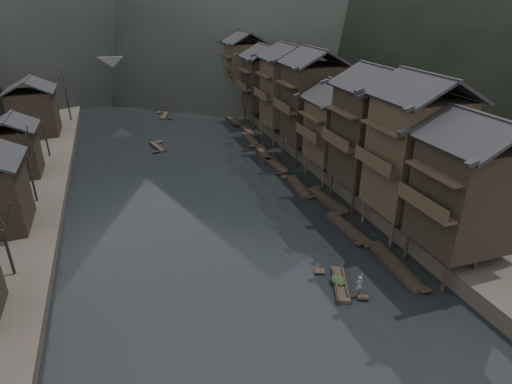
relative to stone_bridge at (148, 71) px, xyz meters
name	(u,v)px	position (x,y,z in m)	size (l,w,h in m)	color
water	(233,253)	(0.00, -72.00, -5.11)	(300.00, 300.00, 0.00)	black
right_bank	(351,110)	(35.00, -32.00, -4.21)	(40.00, 200.00, 1.80)	#2D2823
stilt_houses	(318,96)	(17.28, -52.67, 3.88)	(9.00, 67.60, 15.43)	black
left_houses	(6,148)	(-20.50, -51.88, 0.55)	(8.10, 53.20, 8.73)	black
bare_trees	(42,132)	(-17.00, -49.23, 1.27)	(3.95, 62.73, 7.91)	black
moored_sampans	(259,146)	(11.81, -44.67, -4.91)	(3.59, 74.85, 0.47)	black
midriver_boats	(162,128)	(-1.18, -30.57, -4.91)	(5.75, 23.96, 0.45)	black
stone_bridge	(148,71)	(0.00, 0.00, 0.00)	(40.00, 6.00, 9.00)	#4C4C4F
hero_sampan	(340,284)	(6.90, -79.27, -4.91)	(2.65, 4.95, 0.44)	black
cargo_heap	(339,277)	(6.81, -79.06, -4.34)	(1.10, 1.44, 0.66)	black
boatman	(359,283)	(7.55, -80.89, -3.82)	(0.62, 0.41, 1.71)	#555557
bamboo_pole	(365,255)	(7.75, -80.89, -1.38)	(0.06, 0.06, 3.94)	#8C7A51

